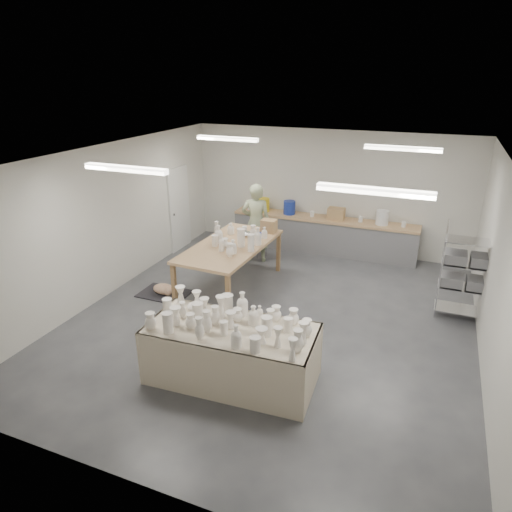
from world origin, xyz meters
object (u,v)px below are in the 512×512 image
at_px(red_stool, 260,244).
at_px(potter, 256,223).
at_px(work_table, 235,244).
at_px(drying_table, 232,351).

bearing_deg(red_stool, potter, -90.00).
distance_m(work_table, red_stool, 1.92).
relative_size(potter, red_stool, 3.88).
height_order(drying_table, work_table, work_table).
relative_size(work_table, red_stool, 5.45).
height_order(work_table, red_stool, work_table).
bearing_deg(potter, drying_table, 93.46).
relative_size(work_table, potter, 1.41).
bearing_deg(red_stool, drying_table, -73.42).
bearing_deg(potter, work_table, 81.49).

